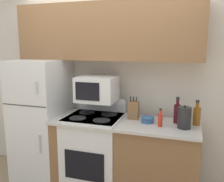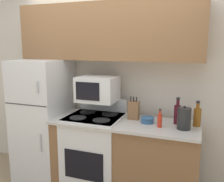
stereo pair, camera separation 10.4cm
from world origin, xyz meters
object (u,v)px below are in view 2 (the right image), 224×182
Objects in this scene: bowl at (147,120)px; bottle_hot_sauce at (160,120)px; kettle at (184,119)px; microwave at (98,89)px; knife_block at (134,110)px; stove at (95,152)px; bottle_wine_red at (177,113)px; bottle_whiskey at (197,116)px; refrigerator at (44,120)px.

bottle_hot_sauce is at bearing -33.28° from bowl.
bottle_hot_sauce is 0.25m from kettle.
bottle_hot_sauce is (0.80, -0.18, -0.26)m from microwave.
microwave reaches higher than knife_block.
stove is 1.12m from bottle_wine_red.
bottle_wine_red reaches higher than bowl.
knife_block is at bearing 179.83° from bottle_wine_red.
microwave reaches higher than bottle_whiskey.
refrigerator reaches higher than kettle.
bottle_hot_sauce is at bearing -12.57° from microwave.
bottle_wine_red is 0.25m from bottle_hot_sauce.
stove is 1.19m from kettle.
stove is 1.30m from bottle_whiskey.
bottle_wine_red is at bearing 48.76° from bottle_hot_sauce.
microwave reaches higher than bottle_wine_red.
bottle_hot_sauce is at bearing -174.79° from kettle.
refrigerator is 1.84m from kettle.
kettle is at bearing 5.21° from bottle_hot_sauce.
bottle_whiskey is at bearing -0.24° from microwave.
microwave is 0.99m from bottle_wine_red.
bottle_wine_red is 1.07× the size of bottle_whiskey.
bowl is at bearing -164.87° from bottle_wine_red.
knife_block is 0.91× the size of bottle_wine_red.
bottle_hot_sauce is (0.15, -0.10, 0.04)m from bowl.
stove reaches higher than bowl.
kettle is (1.05, -0.16, -0.23)m from microwave.
knife_block is 0.22m from bowl.
microwave is at bearing 3.58° from refrigerator.
kettle is at bearing -129.89° from bottle_whiskey.
kettle is at bearing -15.73° from knife_block.
kettle reaches higher than bowl.
stove is 3.98× the size of bottle_whiskey.
refrigerator is 10.37× the size of bowl.
knife_block is 1.37× the size of bottle_hot_sauce.
knife_block is 0.50m from bottle_wine_red.
refrigerator is 5.89× the size of knife_block.
refrigerator reaches higher than knife_block.
bowl is 0.56× the size of bottle_whiskey.
bottle_whiskey is at bearing 5.01° from stove.
bottle_hot_sauce is (-0.16, -0.19, -0.04)m from bottle_wine_red.
bowl is at bearing -6.83° from microwave.
knife_block is at bearing 178.79° from bottle_whiskey.
stove is 0.80m from bowl.
bottle_hot_sauce is (0.80, -0.07, 0.52)m from stove.
kettle is (0.59, -0.17, 0.01)m from knife_block.
bottle_wine_red is 0.18m from kettle.
bottle_whiskey reaches higher than bowl.
microwave is 1.08m from kettle.
bottle_whiskey is (1.17, -0.00, -0.23)m from microwave.
stove is (0.77, -0.06, -0.32)m from refrigerator.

